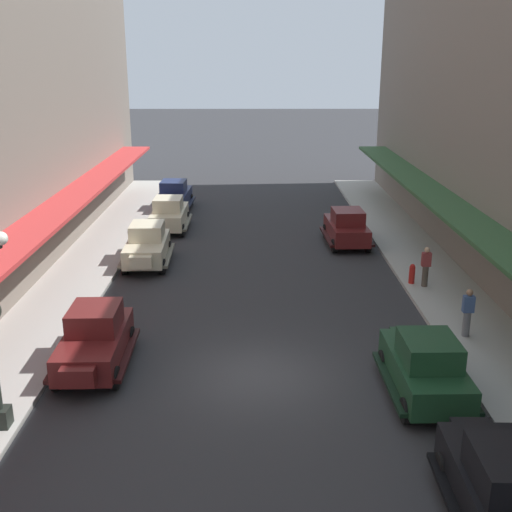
{
  "coord_description": "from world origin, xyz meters",
  "views": [
    {
      "loc": [
        -0.12,
        -16.72,
        8.97
      ],
      "look_at": [
        0.0,
        6.0,
        1.8
      ],
      "focal_mm": 44.41,
      "sensor_mm": 36.0,
      "label": 1
    }
  ],
  "objects_px": {
    "parked_car_5": "(95,338)",
    "parked_car_1": "(505,487)",
    "parked_car_0": "(169,213)",
    "parked_car_6": "(174,195)",
    "parked_car_4": "(147,244)",
    "fire_hydrant": "(412,274)",
    "pedestrian_1": "(426,266)",
    "parked_car_3": "(347,226)",
    "pedestrian_0": "(468,312)",
    "parked_car_2": "(425,365)"
  },
  "relations": [
    {
      "from": "parked_car_2",
      "to": "parked_car_4",
      "type": "relative_size",
      "value": 0.99
    },
    {
      "from": "parked_car_1",
      "to": "parked_car_2",
      "type": "relative_size",
      "value": 1.0
    },
    {
      "from": "parked_car_5",
      "to": "pedestrian_0",
      "type": "bearing_deg",
      "value": 8.72
    },
    {
      "from": "parked_car_1",
      "to": "pedestrian_1",
      "type": "xyz_separation_m",
      "value": [
        1.97,
        13.49,
        0.05
      ]
    },
    {
      "from": "fire_hydrant",
      "to": "pedestrian_1",
      "type": "bearing_deg",
      "value": -39.4
    },
    {
      "from": "parked_car_0",
      "to": "parked_car_4",
      "type": "distance_m",
      "value": 5.89
    },
    {
      "from": "parked_car_2",
      "to": "parked_car_5",
      "type": "bearing_deg",
      "value": 169.19
    },
    {
      "from": "parked_car_0",
      "to": "parked_car_3",
      "type": "height_order",
      "value": "same"
    },
    {
      "from": "parked_car_1",
      "to": "fire_hydrant",
      "type": "bearing_deg",
      "value": 83.67
    },
    {
      "from": "parked_car_5",
      "to": "pedestrian_1",
      "type": "relative_size",
      "value": 2.62
    },
    {
      "from": "parked_car_6",
      "to": "fire_hydrant",
      "type": "relative_size",
      "value": 5.25
    },
    {
      "from": "parked_car_3",
      "to": "parked_car_1",
      "type": "bearing_deg",
      "value": -89.19
    },
    {
      "from": "parked_car_3",
      "to": "parked_car_5",
      "type": "bearing_deg",
      "value": -125.92
    },
    {
      "from": "parked_car_2",
      "to": "parked_car_3",
      "type": "xyz_separation_m",
      "value": [
        -0.05,
        14.77,
        0.0
      ]
    },
    {
      "from": "parked_car_3",
      "to": "parked_car_6",
      "type": "xyz_separation_m",
      "value": [
        -9.43,
        7.61,
        0.0
      ]
    },
    {
      "from": "parked_car_1",
      "to": "pedestrian_0",
      "type": "relative_size",
      "value": 2.62
    },
    {
      "from": "parked_car_1",
      "to": "parked_car_0",
      "type": "bearing_deg",
      "value": 112.52
    },
    {
      "from": "parked_car_3",
      "to": "pedestrian_1",
      "type": "xyz_separation_m",
      "value": [
        2.25,
        -6.41,
        0.05
      ]
    },
    {
      "from": "parked_car_2",
      "to": "parked_car_3",
      "type": "bearing_deg",
      "value": 90.19
    },
    {
      "from": "parked_car_1",
      "to": "parked_car_4",
      "type": "bearing_deg",
      "value": 119.89
    },
    {
      "from": "parked_car_6",
      "to": "pedestrian_0",
      "type": "height_order",
      "value": "parked_car_6"
    },
    {
      "from": "parked_car_5",
      "to": "parked_car_6",
      "type": "distance_m",
      "value": 20.58
    },
    {
      "from": "parked_car_2",
      "to": "parked_car_4",
      "type": "distance_m",
      "value": 15.05
    },
    {
      "from": "parked_car_1",
      "to": "parked_car_5",
      "type": "bearing_deg",
      "value": 144.38
    },
    {
      "from": "parked_car_6",
      "to": "pedestrian_0",
      "type": "distance_m",
      "value": 22.18
    },
    {
      "from": "parked_car_0",
      "to": "parked_car_1",
      "type": "distance_m",
      "value": 24.61
    },
    {
      "from": "parked_car_1",
      "to": "parked_car_3",
      "type": "bearing_deg",
      "value": 90.81
    },
    {
      "from": "fire_hydrant",
      "to": "pedestrian_1",
      "type": "xyz_separation_m",
      "value": [
        0.43,
        -0.36,
        0.43
      ]
    },
    {
      "from": "parked_car_1",
      "to": "parked_car_3",
      "type": "relative_size",
      "value": 1.0
    },
    {
      "from": "parked_car_1",
      "to": "parked_car_5",
      "type": "height_order",
      "value": "same"
    },
    {
      "from": "parked_car_5",
      "to": "parked_car_6",
      "type": "relative_size",
      "value": 1.0
    },
    {
      "from": "parked_car_3",
      "to": "parked_car_5",
      "type": "height_order",
      "value": "same"
    },
    {
      "from": "parked_car_4",
      "to": "fire_hydrant",
      "type": "xyz_separation_m",
      "value": [
        11.22,
        -3.0,
        -0.38
      ]
    },
    {
      "from": "parked_car_5",
      "to": "parked_car_4",
      "type": "bearing_deg",
      "value": 90.05
    },
    {
      "from": "parked_car_0",
      "to": "pedestrian_0",
      "type": "height_order",
      "value": "parked_car_0"
    },
    {
      "from": "parked_car_5",
      "to": "pedestrian_0",
      "type": "height_order",
      "value": "parked_car_5"
    },
    {
      "from": "pedestrian_0",
      "to": "fire_hydrant",
      "type": "bearing_deg",
      "value": 96.27
    },
    {
      "from": "parked_car_1",
      "to": "fire_hydrant",
      "type": "relative_size",
      "value": 5.23
    },
    {
      "from": "parked_car_2",
      "to": "parked_car_4",
      "type": "height_order",
      "value": "same"
    },
    {
      "from": "parked_car_0",
      "to": "parked_car_6",
      "type": "relative_size",
      "value": 0.99
    },
    {
      "from": "parked_car_5",
      "to": "parked_car_1",
      "type": "bearing_deg",
      "value": -35.62
    },
    {
      "from": "parked_car_6",
      "to": "parked_car_1",
      "type": "bearing_deg",
      "value": -70.55
    },
    {
      "from": "fire_hydrant",
      "to": "parked_car_3",
      "type": "bearing_deg",
      "value": 106.7
    },
    {
      "from": "fire_hydrant",
      "to": "pedestrian_1",
      "type": "distance_m",
      "value": 0.71
    },
    {
      "from": "parked_car_2",
      "to": "parked_car_4",
      "type": "bearing_deg",
      "value": 128.89
    },
    {
      "from": "parked_car_5",
      "to": "fire_hydrant",
      "type": "relative_size",
      "value": 5.23
    },
    {
      "from": "parked_car_1",
      "to": "parked_car_3",
      "type": "xyz_separation_m",
      "value": [
        -0.28,
        19.9,
        0.0
      ]
    },
    {
      "from": "pedestrian_0",
      "to": "pedestrian_1",
      "type": "height_order",
      "value": "same"
    },
    {
      "from": "pedestrian_0",
      "to": "parked_car_2",
      "type": "bearing_deg",
      "value": -122.84
    },
    {
      "from": "parked_car_0",
      "to": "parked_car_6",
      "type": "distance_m",
      "value": 4.78
    }
  ]
}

